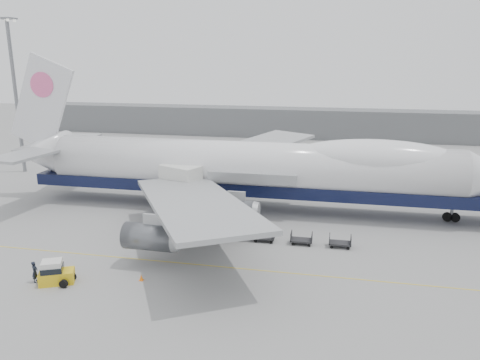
% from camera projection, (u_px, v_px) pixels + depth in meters
% --- Properties ---
extents(ground, '(260.00, 260.00, 0.00)m').
position_uv_depth(ground, '(228.00, 242.00, 50.40)').
color(ground, gray).
rests_on(ground, ground).
extents(apron_line, '(60.00, 0.15, 0.01)m').
position_uv_depth(apron_line, '(214.00, 266.00, 44.72)').
color(apron_line, gold).
rests_on(apron_line, ground).
extents(hangar, '(110.00, 8.00, 7.00)m').
position_uv_depth(hangar, '(253.00, 121.00, 117.69)').
color(hangar, slate).
rests_on(hangar, ground).
extents(floodlight_mast, '(2.40, 2.40, 25.43)m').
position_uv_depth(floodlight_mast, '(15.00, 88.00, 77.74)').
color(floodlight_mast, slate).
rests_on(floodlight_mast, ground).
extents(airliner, '(67.00, 55.30, 19.98)m').
position_uv_depth(airliner, '(254.00, 167.00, 60.17)').
color(airliner, white).
rests_on(airliner, ground).
extents(catering_truck, '(6.03, 5.17, 6.20)m').
position_uv_depth(catering_truck, '(181.00, 187.00, 59.16)').
color(catering_truck, navy).
rests_on(catering_truck, ground).
extents(baggage_tug, '(3.31, 2.64, 2.14)m').
position_uv_depth(baggage_tug, '(55.00, 273.00, 41.14)').
color(baggage_tug, yellow).
rests_on(baggage_tug, ground).
extents(ground_worker, '(0.63, 0.81, 1.95)m').
position_uv_depth(ground_worker, '(35.00, 272.00, 41.36)').
color(ground_worker, black).
rests_on(ground_worker, ground).
extents(traffic_cone, '(0.39, 0.39, 0.57)m').
position_uv_depth(traffic_cone, '(141.00, 278.00, 41.81)').
color(traffic_cone, orange).
rests_on(traffic_cone, ground).
extents(dolly_0, '(2.30, 1.35, 1.30)m').
position_uv_depth(dolly_0, '(159.00, 228.00, 53.04)').
color(dolly_0, '#2D2D30').
rests_on(dolly_0, ground).
extents(dolly_1, '(2.30, 1.35, 1.30)m').
position_uv_depth(dolly_1, '(193.00, 231.00, 52.24)').
color(dolly_1, '#2D2D30').
rests_on(dolly_1, ground).
extents(dolly_2, '(2.30, 1.35, 1.30)m').
position_uv_depth(dolly_2, '(228.00, 234.00, 51.44)').
color(dolly_2, '#2D2D30').
rests_on(dolly_2, ground).
extents(dolly_3, '(2.30, 1.35, 1.30)m').
position_uv_depth(dolly_3, '(264.00, 236.00, 50.64)').
color(dolly_3, '#2D2D30').
rests_on(dolly_3, ground).
extents(dolly_4, '(2.30, 1.35, 1.30)m').
position_uv_depth(dolly_4, '(301.00, 239.00, 49.84)').
color(dolly_4, '#2D2D30').
rests_on(dolly_4, ground).
extents(dolly_5, '(2.30, 1.35, 1.30)m').
position_uv_depth(dolly_5, '(340.00, 242.00, 49.04)').
color(dolly_5, '#2D2D30').
rests_on(dolly_5, ground).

